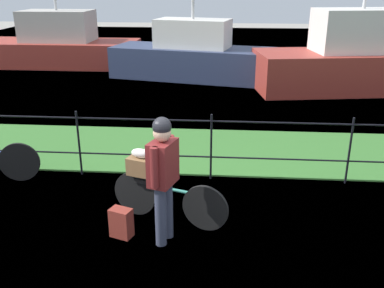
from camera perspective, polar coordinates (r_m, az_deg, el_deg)
The scene contains 12 objects.
ground_plane at distance 5.52m, azimuth 1.54°, elevation -14.46°, with size 60.00×60.00×0.00m, color gray.
grass_strip at distance 8.61m, azimuth 2.80°, elevation -0.78°, with size 27.00×2.40×0.03m, color #38702D.
harbor_water at distance 16.47m, azimuth 3.77°, elevation 9.71°, with size 30.00×30.00×0.00m, color #60849E.
iron_fence at distance 7.16m, azimuth 2.54°, elevation 0.27°, with size 18.04×0.04×1.15m.
bicycle_main at distance 6.04m, azimuth -3.22°, elevation -7.24°, with size 1.66×0.59×0.65m.
wooden_crate at distance 6.03m, azimuth -6.71°, elevation -2.89°, with size 0.36×0.24×0.25m, color brown.
terrier_dog at distance 5.94m, azimuth -6.58°, elevation -1.16°, with size 0.32×0.22×0.18m.
cyclist_person at distance 5.33m, azimuth -3.84°, elevation -3.45°, with size 0.37×0.52×1.68m.
backpack_on_paving at distance 5.85m, azimuth -9.30°, elevation -10.20°, with size 0.28×0.18×0.40m, color maroon.
moored_boat_near at distance 14.16m, azimuth 20.86°, elevation 10.16°, with size 6.24×3.04×3.99m.
moored_boat_mid at distance 14.95m, azimuth 0.12°, elevation 11.45°, with size 5.73×2.98×3.56m.
moored_boat_far at distance 18.06m, azimuth -17.01°, elevation 12.28°, with size 6.00×2.34×3.68m.
Camera 1 is at (0.21, -4.50, 3.20)m, focal length 40.48 mm.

